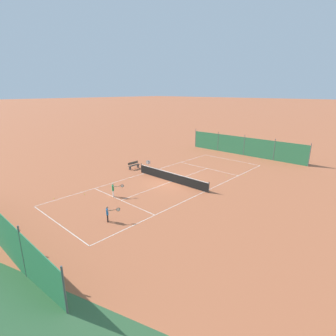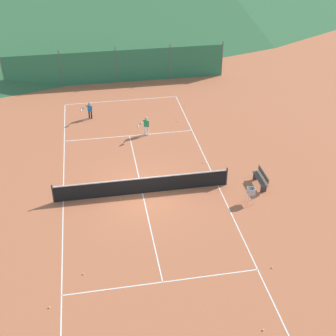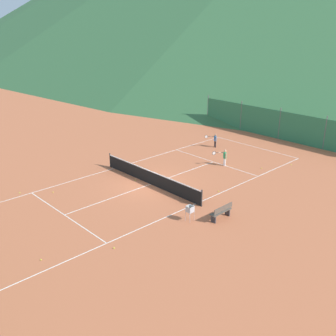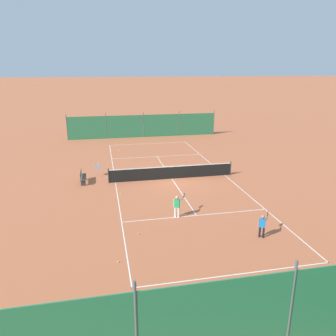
% 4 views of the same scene
% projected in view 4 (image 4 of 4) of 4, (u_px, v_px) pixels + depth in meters
% --- Properties ---
extents(ground_plane, '(600.00, 600.00, 0.00)m').
position_uv_depth(ground_plane, '(172.00, 179.00, 24.00)').
color(ground_plane, '#B7603D').
extents(court_line_markings, '(8.25, 23.85, 0.01)m').
position_uv_depth(court_line_markings, '(172.00, 179.00, 24.00)').
color(court_line_markings, white).
rests_on(court_line_markings, ground).
extents(tennis_net, '(9.18, 0.08, 1.06)m').
position_uv_depth(tennis_net, '(172.00, 172.00, 23.86)').
color(tennis_net, '#2D2D2D').
rests_on(tennis_net, ground).
extents(windscreen_fence_far, '(17.28, 0.08, 2.90)m').
position_uv_depth(windscreen_fence_far, '(290.00, 310.00, 9.10)').
color(windscreen_fence_far, '#2D754C').
rests_on(windscreen_fence_far, ground).
extents(windscreen_fence_near, '(17.28, 0.08, 2.90)m').
position_uv_depth(windscreen_fence_near, '(144.00, 126.00, 38.14)').
color(windscreen_fence_near, '#2D754C').
rests_on(windscreen_fence_near, ground).
extents(player_near_baseline, '(0.81, 0.81, 1.16)m').
position_uv_depth(player_near_baseline, '(263.00, 224.00, 15.53)').
color(player_near_baseline, black).
rests_on(player_near_baseline, ground).
extents(player_near_service, '(0.82, 0.87, 1.24)m').
position_uv_depth(player_near_service, '(177.00, 204.00, 17.65)').
color(player_near_service, white).
rests_on(player_near_service, ground).
extents(tennis_ball_near_corner, '(0.07, 0.07, 0.07)m').
position_uv_depth(tennis_ball_near_corner, '(119.00, 150.00, 32.19)').
color(tennis_ball_near_corner, '#CCE033').
rests_on(tennis_ball_near_corner, ground).
extents(tennis_ball_far_corner, '(0.07, 0.07, 0.07)m').
position_uv_depth(tennis_ball_far_corner, '(194.00, 157.00, 29.66)').
color(tennis_ball_far_corner, '#CCE033').
rests_on(tennis_ball_far_corner, ground).
extents(tennis_ball_by_net_right, '(0.07, 0.07, 0.07)m').
position_uv_depth(tennis_ball_by_net_right, '(121.00, 194.00, 21.03)').
color(tennis_ball_by_net_right, '#CCE033').
rests_on(tennis_ball_by_net_right, ground).
extents(tennis_ball_alley_left, '(0.07, 0.07, 0.07)m').
position_uv_depth(tennis_ball_alley_left, '(138.00, 233.00, 15.99)').
color(tennis_ball_alley_left, '#CCE033').
rests_on(tennis_ball_alley_left, ground).
extents(tennis_ball_mid_court, '(0.07, 0.07, 0.07)m').
position_uv_depth(tennis_ball_mid_court, '(186.00, 176.00, 24.56)').
color(tennis_ball_mid_court, '#CCE033').
rests_on(tennis_ball_mid_court, ground).
extents(tennis_ball_alley_right, '(0.07, 0.07, 0.07)m').
position_uv_depth(tennis_ball_alley_right, '(203.00, 152.00, 31.39)').
color(tennis_ball_alley_right, '#CCE033').
rests_on(tennis_ball_alley_right, ground).
extents(tennis_ball_service_box, '(0.07, 0.07, 0.07)m').
position_uv_depth(tennis_ball_service_box, '(118.00, 262.00, 13.65)').
color(tennis_ball_service_box, '#CCE033').
rests_on(tennis_ball_service_box, ground).
extents(tennis_ball_by_net_left, '(0.07, 0.07, 0.07)m').
position_uv_depth(tennis_ball_by_net_left, '(105.00, 159.00, 29.10)').
color(tennis_ball_by_net_left, '#CCE033').
rests_on(tennis_ball_by_net_left, ground).
extents(ball_hopper, '(0.36, 0.36, 0.89)m').
position_uv_depth(ball_hopper, '(97.00, 167.00, 24.45)').
color(ball_hopper, '#B7B7BC').
rests_on(ball_hopper, ground).
extents(courtside_bench, '(0.36, 1.50, 0.84)m').
position_uv_depth(courtside_bench, '(83.00, 177.00, 23.01)').
color(courtside_bench, '#51473D').
rests_on(courtside_bench, ground).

